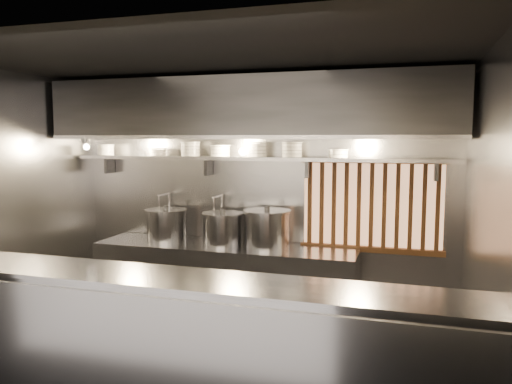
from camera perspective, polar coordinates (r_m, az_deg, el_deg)
The scene contains 24 objects.
floor at distance 4.90m, azimuth -4.97°, elevation -19.38°, with size 4.50×4.50×0.00m, color black.
ceiling at distance 4.47m, azimuth -5.32°, elevation 15.02°, with size 4.50×4.50×0.00m, color black.
wall_back at distance 5.88m, azimuth 0.36°, elevation -0.77°, with size 4.50×4.50×0.00m, color gray.
wall_left at distance 5.71m, azimuth -26.57°, elevation -1.63°, with size 3.00×3.00×0.00m, color gray.
wall_right at distance 4.19m, azimuth 24.77°, elevation -4.15°, with size 3.00×3.00×0.00m, color gray.
serving_counter at distance 3.87m, azimuth -10.61°, elevation -17.46°, with size 4.50×0.56×1.13m.
cooking_bench at distance 5.82m, azimuth -3.58°, elevation -10.41°, with size 3.00×0.70×0.90m, color #949499.
bowl_shelf at distance 5.67m, azimuth -0.15°, elevation 3.85°, with size 4.40×0.34×0.04m, color #949499.
exhaust_hood at distance 5.46m, azimuth -0.85°, elevation 9.47°, with size 4.40×0.81×0.65m.
wood_screen at distance 5.61m, azimuth 13.07°, elevation -1.47°, with size 1.56×0.09×1.04m.
faucet_left at distance 6.19m, azimuth -10.25°, elevation -1.38°, with size 0.04×0.30×0.50m.
faucet_right at distance 5.91m, azimuth -4.20°, elevation -1.66°, with size 0.04×0.30×0.50m.
heat_lamp at distance 6.09m, azimuth -18.93°, elevation 5.44°, with size 0.25×0.35×0.20m.
pendant_bulb at distance 5.58m, azimuth -1.50°, elevation 4.65°, with size 0.09×0.09×0.19m.
stock_pot_left at distance 6.02m, azimuth -10.22°, elevation -3.69°, with size 0.54×0.54×0.41m.
stock_pot_mid at distance 5.68m, azimuth -3.84°, elevation -4.21°, with size 0.54×0.54×0.41m.
stock_pot_right at distance 5.55m, azimuth 1.27°, elevation -4.20°, with size 0.64×0.64×0.46m.
bowl_stack_0 at distance 6.50m, azimuth -16.77°, elevation 4.64°, with size 0.21×0.21×0.13m.
bowl_stack_1 at distance 6.14m, azimuth -11.18°, elevation 4.53°, with size 0.21×0.21×0.09m.
bowl_stack_2 at distance 5.94m, azimuth -7.49°, elevation 4.91°, with size 0.23×0.23×0.17m.
bowl_stack_3 at distance 5.80m, azimuth -4.11°, elevation 4.73°, with size 0.24×0.24×0.13m.
bowl_stack_4 at distance 5.65m, azimuth 0.14°, elevation 4.90°, with size 0.23×0.23×0.17m.
bowl_stack_5 at distance 5.55m, azimuth 4.14°, elevation 4.86°, with size 0.24×0.24×0.17m.
bowl_stack_6 at distance 5.46m, azimuth 9.39°, elevation 4.38°, with size 0.22×0.22×0.09m.
Camera 1 is at (1.67, -4.09, 2.11)m, focal length 35.00 mm.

